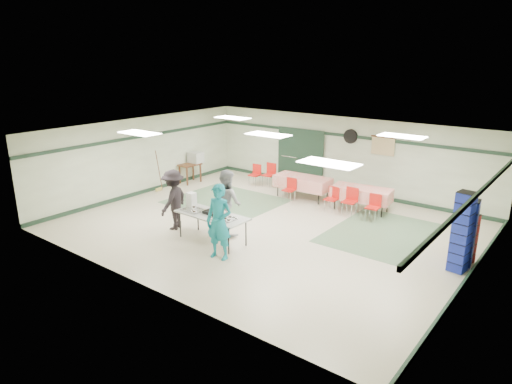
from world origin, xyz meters
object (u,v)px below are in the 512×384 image
Objects in this scene: serving_table at (212,216)px; dining_table_b at (303,182)px; chair_d at (290,187)px; chair_loose_a at (270,172)px; broom at (159,170)px; crate_stack_red at (466,238)px; volunteer_teal at (219,222)px; printer_table at (190,167)px; chair_a at (351,198)px; chair_loose_b at (256,173)px; office_printer at (196,157)px; volunteer_dark at (173,200)px; chair_b at (332,196)px; crate_stack_blue_a at (466,233)px; volunteer_grey at (227,202)px; crate_stack_blue_b at (462,232)px; dining_table_a at (362,193)px; chair_c at (374,204)px.

serving_table is 4.74m from dining_table_b.
chair_d is 0.90× the size of chair_loose_a.
chair_d is 4.84m from broom.
broom is (-10.38, -0.49, 0.16)m from crate_stack_red.
crate_stack_red is at bearing 7.78° from broom.
volunteer_teal is at bearing -66.92° from chair_loose_a.
dining_table_b is 2.28× the size of printer_table.
chair_a is at bearing 66.32° from serving_table.
office_printer is (-2.22, -0.95, 0.46)m from chair_loose_b.
printer_table is at bearing -153.69° from chair_loose_a.
chair_b is at bearing 128.78° from volunteer_dark.
crate_stack_blue_a is 3.15× the size of office_printer.
chair_d is at bearing -177.03° from chair_b.
chair_d is 2.30m from chair_loose_b.
crate_stack_blue_a is 10.39m from broom.
broom reaches higher than chair_b.
chair_b is at bearing -92.20° from volunteer_grey.
broom is at bearing 179.51° from crate_stack_blue_b.
chair_loose_b is (-2.26, 0.28, -0.08)m from dining_table_b.
chair_loose_a is at bearing 144.88° from chair_d.
crate_stack_red is at bearing -21.43° from dining_table_b.
crate_stack_blue_a is at bearing -90.00° from crate_stack_red.
chair_loose_b is (-2.38, 4.33, -0.42)m from volunteer_grey.
volunteer_dark is 4.32m from chair_d.
serving_table is 0.71m from volunteer_grey.
chair_loose_a is 8.16m from crate_stack_blue_b.
volunteer_grey is 0.95× the size of dining_table_a.
chair_a is 1.11× the size of chair_b.
volunteer_teal is 6.49m from chair_loose_a.
chair_loose_a is (-1.86, 4.54, -0.37)m from volunteer_grey.
volunteer_grey reaches higher than chair_loose_b.
printer_table is (-6.60, -0.43, 0.10)m from chair_a.
chair_d reaches higher than printer_table.
dining_table_a is at bearing 41.73° from chair_b.
dining_table_a is 6.76m from printer_table.
crate_stack_blue_a is (4.80, 3.28, -0.13)m from volunteer_teal.
crate_stack_blue_a reaches higher than office_printer.
office_printer is 1.80m from broom.
chair_loose_b is at bearing 169.50° from dining_table_a.
dining_table_b is 2.45× the size of chair_d.
chair_d is at bearing -35.28° from chair_loose_a.
crate_stack_blue_b is at bearing -42.16° from dining_table_a.
chair_d is (-0.30, 4.16, -0.23)m from serving_table.
broom is at bearing -89.90° from printer_table.
dining_table_a is 1.19× the size of crate_stack_blue_a.
chair_c is 0.54× the size of broom.
volunteer_dark is 1.41× the size of crate_stack_red.
chair_loose_a is 1.03× the size of printer_table.
serving_table is at bearing 71.74° from volunteer_dark.
chair_b reaches higher than serving_table.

